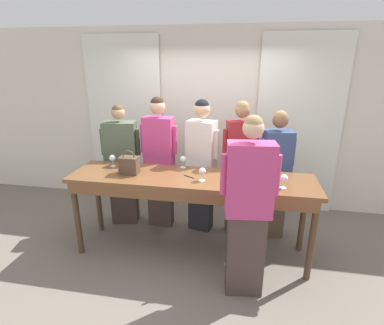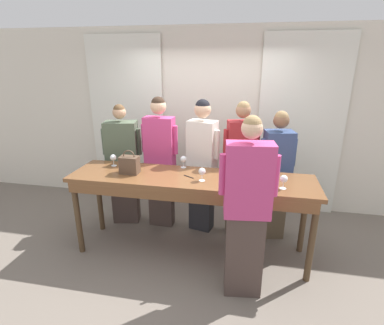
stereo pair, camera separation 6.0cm
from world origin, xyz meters
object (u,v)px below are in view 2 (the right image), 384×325
object	(u,v)px
wine_glass_front_mid	(202,172)
guest_pink_top	(160,161)
wine_glass_center_mid	(284,179)
wine_glass_front_right	(257,167)
wine_bottle	(237,178)
wine_glass_center_left	(113,158)
tasting_bar	(190,186)
wine_glass_front_left	(256,173)
handbag	(129,165)
host_pouring	(247,210)
guest_navy_coat	(276,175)
guest_striped_shirt	(240,168)
wine_glass_center_right	(183,159)
guest_olive_jacket	(123,165)
guest_cream_sweater	(202,165)

from	to	relation	value
wine_glass_front_mid	guest_pink_top	size ratio (longest dim) A/B	0.08
wine_glass_center_mid	wine_glass_front_right	bearing A→B (deg)	129.25
wine_bottle	guest_pink_top	bearing A→B (deg)	143.70
wine_glass_front_right	wine_glass_center_left	size ratio (longest dim) A/B	1.00
tasting_bar	wine_glass_front_left	size ratio (longest dim) A/B	18.87
handbag	host_pouring	size ratio (longest dim) A/B	0.15
wine_glass_center_left	guest_navy_coat	distance (m)	2.11
wine_glass_front_mid	guest_striped_shirt	xyz separation A→B (m)	(0.40, 0.69, -0.17)
wine_glass_center_mid	guest_pink_top	world-z (taller)	guest_pink_top
wine_bottle	wine_glass_center_mid	size ratio (longest dim) A/B	2.05
wine_glass_center_right	host_pouring	bearing A→B (deg)	-46.77
wine_glass_front_mid	handbag	bearing A→B (deg)	175.72
guest_navy_coat	host_pouring	world-z (taller)	host_pouring
tasting_bar	guest_striped_shirt	distance (m)	0.82
wine_glass_center_mid	wine_glass_front_mid	bearing A→B (deg)	176.84
wine_glass_center_mid	wine_glass_center_right	xyz separation A→B (m)	(-1.18, 0.43, 0.00)
wine_glass_center_mid	wine_glass_center_right	size ratio (longest dim) A/B	1.00
wine_bottle	wine_glass_front_left	world-z (taller)	wine_bottle
wine_glass_center_mid	host_pouring	bearing A→B (deg)	-129.96
guest_olive_jacket	wine_glass_front_mid	bearing A→B (deg)	-28.70
wine_bottle	handbag	bearing A→B (deg)	171.94
wine_glass_front_left	guest_olive_jacket	world-z (taller)	guest_olive_jacket
guest_pink_top	guest_cream_sweater	xyz separation A→B (m)	(0.59, -0.00, -0.01)
wine_bottle	host_pouring	bearing A→B (deg)	-71.38
wine_bottle	guest_striped_shirt	distance (m)	0.82
wine_glass_front_right	wine_glass_front_left	bearing A→B (deg)	-91.50
handbag	wine_glass_front_left	world-z (taller)	handbag
guest_olive_jacket	guest_navy_coat	size ratio (longest dim) A/B	1.01
wine_glass_center_left	guest_olive_jacket	world-z (taller)	guest_olive_jacket
wine_glass_center_right	guest_navy_coat	distance (m)	1.23
handbag	guest_pink_top	world-z (taller)	guest_pink_top
wine_glass_center_mid	guest_pink_top	size ratio (longest dim) A/B	0.08
wine_bottle	wine_glass_center_right	world-z (taller)	wine_bottle
wine_bottle	wine_glass_front_left	bearing A→B (deg)	44.57
wine_bottle	guest_striped_shirt	world-z (taller)	guest_striped_shirt
wine_glass_front_left	handbag	bearing A→B (deg)	-179.26
wine_glass_front_right	guest_olive_jacket	distance (m)	1.91
guest_pink_top	guest_cream_sweater	world-z (taller)	guest_pink_top
wine_glass_front_mid	wine_glass_center_mid	world-z (taller)	same
wine_bottle	host_pouring	size ratio (longest dim) A/B	0.17
wine_bottle	wine_glass_front_mid	world-z (taller)	wine_bottle
wine_glass_center_mid	guest_olive_jacket	world-z (taller)	guest_olive_jacket
tasting_bar	guest_olive_jacket	bearing A→B (deg)	150.94
guest_olive_jacket	guest_navy_coat	distance (m)	2.12
handbag	wine_glass_front_right	bearing A→B (deg)	8.61
wine_glass_center_left	guest_navy_coat	xyz separation A→B (m)	(2.06, 0.41, -0.24)
wine_glass_front_right	guest_pink_top	bearing A→B (deg)	163.07
wine_glass_front_left	wine_glass_center_mid	bearing A→B (deg)	-25.33
wine_glass_front_mid	wine_glass_front_right	distance (m)	0.67
guest_olive_jacket	guest_pink_top	xyz separation A→B (m)	(0.55, 0.00, 0.10)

